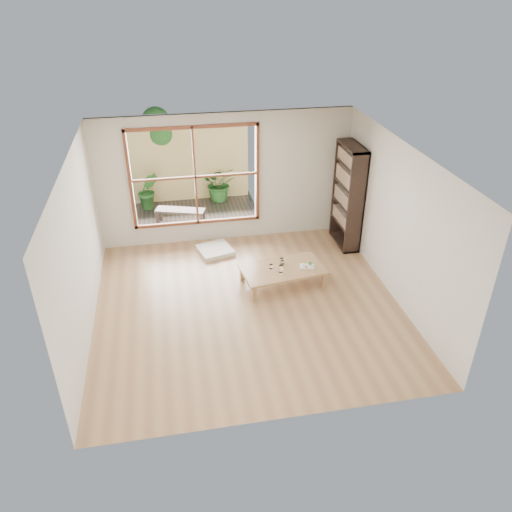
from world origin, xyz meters
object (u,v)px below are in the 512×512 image
Objects in this scene: bookshelf at (348,196)px; food_tray at (308,266)px; garden_bench at (180,212)px; low_table at (283,270)px.

food_tray is (-1.15, -1.29, -0.69)m from bookshelf.
bookshelf is 1.86× the size of garden_bench.
garden_bench is (-1.65, 2.72, 0.02)m from low_table.
bookshelf is at bearing -6.49° from garden_bench.
food_tray is 0.26× the size of garden_bench.
food_tray is at bearing -34.97° from garden_bench.
low_table is 2.16m from bookshelf.
food_tray is at bearing -12.29° from low_table.
low_table is 0.75× the size of bookshelf.
bookshelf is 1.86m from food_tray.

